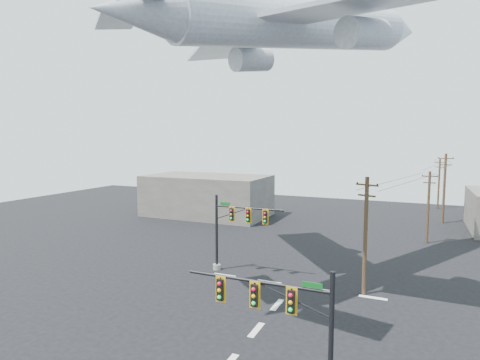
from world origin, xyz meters
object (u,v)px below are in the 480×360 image
at_px(signal_mast_far, 232,229).
at_px(utility_pole_a, 365,234).
at_px(utility_pole_c, 444,187).
at_px(utility_pole_d, 439,183).
at_px(utility_pole_b, 428,206).
at_px(signal_mast_near, 291,328).
at_px(airliner, 302,25).

bearing_deg(signal_mast_far, utility_pole_a, -3.28).
bearing_deg(utility_pole_c, utility_pole_d, 94.35).
relative_size(signal_mast_far, utility_pole_a, 0.76).
xyz_separation_m(utility_pole_b, utility_pole_d, (2.22, 24.77, 0.11)).
relative_size(signal_mast_near, utility_pole_a, 0.79).
bearing_deg(utility_pole_c, utility_pole_a, -98.62).
height_order(signal_mast_near, utility_pole_a, utility_pole_a).
bearing_deg(signal_mast_far, airliner, -1.59).
distance_m(signal_mast_far, utility_pole_c, 34.75).
xyz_separation_m(signal_mast_far, utility_pole_d, (17.91, 42.16, 0.51)).
distance_m(signal_mast_near, utility_pole_b, 32.94).
distance_m(utility_pole_c, utility_pole_d, 12.44).
bearing_deg(utility_pole_c, signal_mast_far, -116.89).
relative_size(utility_pole_b, utility_pole_d, 0.97).
relative_size(signal_mast_near, utility_pole_c, 0.73).
height_order(utility_pole_a, airliner, airliner).
height_order(signal_mast_near, utility_pole_c, utility_pole_c).
xyz_separation_m(signal_mast_far, utility_pole_a, (11.02, -0.63, 0.82)).
xyz_separation_m(utility_pole_b, utility_pole_c, (2.25, 12.34, 0.80)).
xyz_separation_m(utility_pole_a, utility_pole_b, (4.67, 18.03, -0.42)).
bearing_deg(signal_mast_far, utility_pole_c, 58.90).
bearing_deg(utility_pole_a, utility_pole_b, 98.37).
bearing_deg(signal_mast_far, signal_mast_near, -57.36).
distance_m(utility_pole_d, airliner, 46.72).
bearing_deg(utility_pole_a, utility_pole_d, 103.74).
height_order(signal_mast_near, signal_mast_far, signal_mast_far).
bearing_deg(utility_pole_b, signal_mast_near, -100.42).
relative_size(signal_mast_near, airliner, 0.23).
xyz_separation_m(signal_mast_near, utility_pole_b, (6.10, 32.36, 0.60)).
height_order(signal_mast_far, utility_pole_c, utility_pole_c).
height_order(utility_pole_a, utility_pole_d, utility_pole_a).
bearing_deg(signal_mast_near, signal_mast_far, 122.64).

